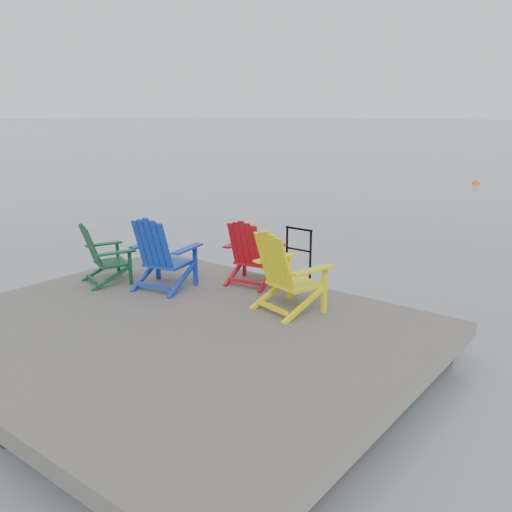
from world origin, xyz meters
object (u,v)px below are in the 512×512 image
Objects in this scene: handrail at (299,250)px; chair_red at (252,252)px; chair_blue at (162,253)px; chair_yellow at (286,271)px; chair_green at (103,253)px; buoy_b at (476,184)px.

chair_red is at bearing -138.66° from handrail.
chair_blue reaches higher than chair_red.
handrail is at bearing 129.45° from chair_yellow.
chair_blue reaches higher than chair_green.
handrail reaches higher than buoy_b.
chair_green is at bearing -142.26° from handrail.
chair_red is 18.67m from buoy_b.
buoy_b is at bearing 110.68° from chair_green.
chair_blue is 1.09× the size of chair_red.
buoy_b is at bearing 81.16° from chair_blue.
chair_blue is 3.51× the size of buoy_b.
chair_green reaches higher than handrail.
handrail is 0.87× the size of chair_red.
chair_green is at bearing -89.56° from buoy_b.
chair_red is (1.87, 1.39, 0.04)m from chair_green.
chair_green is at bearing -152.79° from chair_red.
chair_red reaches higher than handrail.
chair_red is (-0.55, -0.48, -0.02)m from handrail.
chair_yellow is (0.55, -1.13, 0.03)m from handrail.
handrail is 3.06m from chair_green.
chair_yellow is at bearing -63.83° from handrail.
chair_yellow reaches higher than chair_red.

